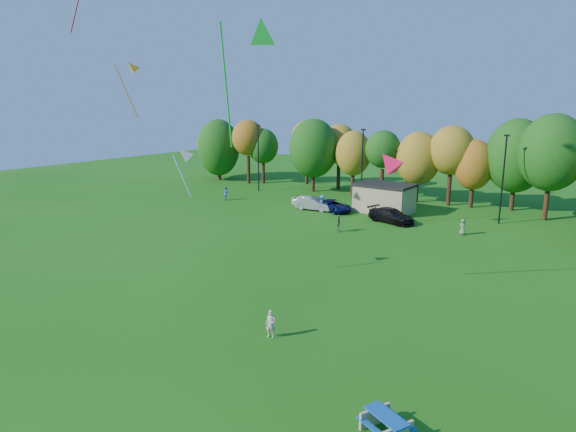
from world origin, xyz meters
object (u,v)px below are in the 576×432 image
Objects in this scene: picnic_table at (386,423)px; car_c at (333,206)px; car_a at (309,201)px; kite_flyer at (271,324)px; car_d at (391,216)px; car_b at (314,204)px.

car_c reaches higher than picnic_table.
car_c is at bearing -97.59° from car_a.
car_d is at bearing 82.78° from kite_flyer.
car_b is at bearing -127.25° from car_a.
car_a is 0.93× the size of car_b.
car_a is at bearing 46.71° from car_b.
picnic_table is 40.40m from car_b.
car_b is at bearing 99.78° from kite_flyer.
kite_flyer is 34.08m from car_a.
picnic_table is 0.52× the size of car_b.
car_a reaches higher than car_c.
picnic_table is 0.48× the size of car_c.
kite_flyer reaches higher than car_c.
car_b is (-15.94, 28.30, -0.04)m from kite_flyer.
car_d is (9.79, -0.32, 0.02)m from car_b.
car_b is 0.93× the size of car_c.
car_c is (-13.76, 28.99, -0.11)m from kite_flyer.
car_d reaches higher than car_c.
car_a is 0.80× the size of car_d.
car_b is 0.86× the size of car_d.
picnic_table is at bearing -43.36° from kite_flyer.
kite_flyer is 0.38× the size of car_a.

